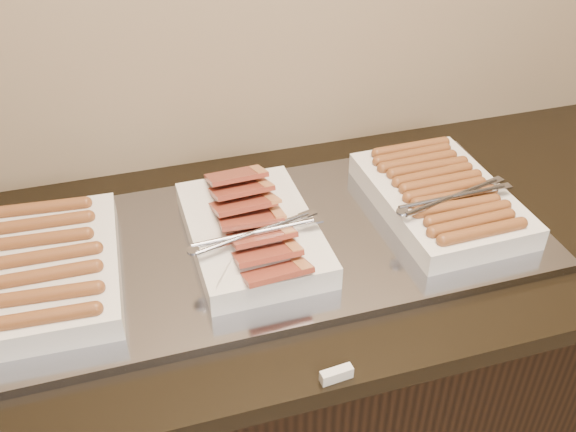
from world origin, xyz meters
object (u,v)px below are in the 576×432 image
object	(u,v)px
warming_tray	(251,246)
dish_center	(252,231)
dish_right	(441,196)
counter	(266,388)
dish_left	(49,267)

from	to	relation	value
warming_tray	dish_center	world-z (taller)	dish_center
warming_tray	dish_right	world-z (taller)	dish_right
warming_tray	dish_center	distance (m)	0.04
counter	dish_center	size ratio (longest dim) A/B	5.24
warming_tray	dish_right	size ratio (longest dim) A/B	3.03
warming_tray	dish_right	distance (m)	0.42
dish_center	dish_left	bearing A→B (deg)	178.78
counter	dish_left	distance (m)	0.64
dish_center	dish_right	size ratio (longest dim) A/B	0.99
counter	dish_center	bearing A→B (deg)	-168.98
counter	dish_right	xyz separation A→B (m)	(0.40, -0.00, 0.50)
warming_tray	dish_left	bearing A→B (deg)	-180.00
warming_tray	dish_right	bearing A→B (deg)	-0.44
dish_right	counter	bearing A→B (deg)	177.99
warming_tray	dish_left	size ratio (longest dim) A/B	3.07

